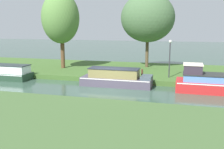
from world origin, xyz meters
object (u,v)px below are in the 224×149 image
object	(u,v)px
slate_barge	(116,78)
mooring_post_near	(142,74)
forest_narrowboat	(8,73)
willow_tree_left	(60,18)
lamp_post	(170,54)
willow_tree_centre	(148,18)

from	to	relation	value
slate_barge	mooring_post_near	xyz separation A→B (m)	(1.86, 1.31, 0.20)
forest_narrowboat	willow_tree_left	distance (m)	7.39
slate_barge	lamp_post	bearing A→B (deg)	32.70
willow_tree_left	willow_tree_centre	distance (m)	8.77
willow_tree_left	mooring_post_near	xyz separation A→B (m)	(8.79, -3.30, -4.64)
slate_barge	lamp_post	world-z (taller)	lamp_post
willow_tree_left	mooring_post_near	distance (m)	10.47
lamp_post	mooring_post_near	distance (m)	2.89
slate_barge	forest_narrowboat	xyz separation A→B (m)	(-10.02, 0.00, -0.04)
willow_tree_centre	lamp_post	size ratio (longest dim) A/B	2.40
forest_narrowboat	willow_tree_centre	world-z (taller)	willow_tree_centre
willow_tree_left	lamp_post	world-z (taller)	willow_tree_left
forest_narrowboat	willow_tree_centre	bearing A→B (deg)	33.40
slate_barge	willow_tree_centre	distance (m)	9.04
willow_tree_centre	mooring_post_near	distance (m)	7.78
willow_tree_left	lamp_post	distance (m)	11.50
slate_barge	willow_tree_left	world-z (taller)	willow_tree_left
willow_tree_centre	lamp_post	world-z (taller)	willow_tree_centre
willow_tree_left	mooring_post_near	bearing A→B (deg)	-20.60
willow_tree_left	forest_narrowboat	bearing A→B (deg)	-123.88
forest_narrowboat	willow_tree_centre	xyz separation A→B (m)	(11.37, 7.50, 4.91)
forest_narrowboat	willow_tree_centre	size ratio (longest dim) A/B	0.59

